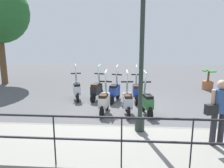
{
  "coord_description": "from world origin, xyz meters",
  "views": [
    {
      "loc": [
        -8.11,
        -0.09,
        2.7
      ],
      "look_at": [
        0.2,
        0.5,
        0.9
      ],
      "focal_mm": 35.0,
      "sensor_mm": 36.0,
      "label": 1
    }
  ],
  "objects": [
    {
      "name": "pedestrian_with_bag",
      "position": [
        -3.08,
        -2.24,
        1.08
      ],
      "size": [
        0.43,
        0.63,
        1.59
      ],
      "rotation": [
        0.0,
        0.0,
        0.29
      ],
      "color": "#28282D",
      "rests_on": "promenade_walkway"
    },
    {
      "name": "fence_railing",
      "position": [
        -4.2,
        -0.0,
        0.9
      ],
      "size": [
        0.04,
        16.03,
        1.07
      ],
      "color": "black",
      "rests_on": "promenade_walkway"
    },
    {
      "name": "lamp_post_near",
      "position": [
        -2.4,
        -0.45,
        2.01
      ],
      "size": [
        0.26,
        0.9,
        4.21
      ],
      "color": "#232D28",
      "rests_on": "promenade_walkway"
    },
    {
      "name": "scooter_near_1",
      "position": [
        -0.71,
        -0.12,
        0.48
      ],
      "size": [
        1.23,
        0.44,
        1.54
      ],
      "rotation": [
        0.0,
        0.0,
        0.1
      ],
      "color": "black",
      "rests_on": "ground_plane"
    },
    {
      "name": "promenade_walkway",
      "position": [
        -3.15,
        0.0,
        0.07
      ],
      "size": [
        2.2,
        20.0,
        0.15
      ],
      "color": "gray",
      "rests_on": "ground_plane"
    },
    {
      "name": "scooter_near_0",
      "position": [
        -0.71,
        -0.78,
        0.48
      ],
      "size": [
        1.22,
        0.5,
        1.54
      ],
      "rotation": [
        0.0,
        0.0,
        0.23
      ],
      "color": "black",
      "rests_on": "ground_plane"
    },
    {
      "name": "scooter_far_3",
      "position": [
        0.99,
        2.1,
        0.48
      ],
      "size": [
        1.2,
        0.55,
        1.54
      ],
      "rotation": [
        0.0,
        0.0,
        0.3
      ],
      "color": "black",
      "rests_on": "ground_plane"
    },
    {
      "name": "scooter_near_2",
      "position": [
        -0.72,
        0.71,
        0.48
      ],
      "size": [
        1.23,
        0.44,
        1.54
      ],
      "rotation": [
        0.0,
        0.0,
        -0.12
      ],
      "color": "black",
      "rests_on": "ground_plane"
    },
    {
      "name": "scooter_far_0",
      "position": [
        0.84,
        -0.48,
        0.48
      ],
      "size": [
        1.23,
        0.44,
        1.54
      ],
      "rotation": [
        0.0,
        0.0,
        0.01
      ],
      "color": "black",
      "rests_on": "ground_plane"
    },
    {
      "name": "scooter_far_2",
      "position": [
        0.97,
        1.21,
        0.48
      ],
      "size": [
        1.2,
        0.54,
        1.54
      ],
      "rotation": [
        0.0,
        0.0,
        -0.28
      ],
      "color": "black",
      "rests_on": "ground_plane"
    },
    {
      "name": "potted_palm",
      "position": [
        3.37,
        -4.3,
        0.45
      ],
      "size": [
        1.06,
        0.66,
        1.05
      ],
      "color": "#9E5B3D",
      "rests_on": "ground_plane"
    },
    {
      "name": "scooter_far_1",
      "position": [
        0.8,
        0.42,
        0.48
      ],
      "size": [
        1.21,
        0.52,
        1.54
      ],
      "rotation": [
        0.0,
        0.0,
        -0.26
      ],
      "color": "black",
      "rests_on": "ground_plane"
    },
    {
      "name": "ground_plane",
      "position": [
        0.0,
        0.0,
        0.0
      ],
      "size": [
        28.0,
        28.0,
        0.0
      ],
      "primitive_type": "plane",
      "color": "#4C4C4F"
    }
  ]
}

